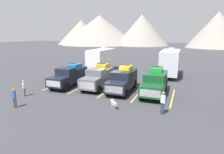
{
  "coord_description": "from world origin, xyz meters",
  "views": [
    {
      "loc": [
        7.3,
        -17.58,
        5.75
      ],
      "look_at": [
        0.0,
        0.72,
        1.2
      ],
      "focal_mm": 29.75,
      "sensor_mm": 36.0,
      "label": 1
    }
  ],
  "objects_px": {
    "pickup_truck_b": "(99,77)",
    "pickup_truck_c": "(123,80)",
    "camper_trailer_b": "(170,62)",
    "person_c": "(24,87)",
    "camper_trailer_a": "(101,59)",
    "dog": "(113,103)",
    "person_b": "(163,101)",
    "pickup_truck_a": "(69,75)",
    "pickup_truck_d": "(155,82)",
    "person_a": "(14,97)"
  },
  "relations": [
    {
      "from": "pickup_truck_c",
      "to": "dog",
      "type": "relative_size",
      "value": 7.71
    },
    {
      "from": "pickup_truck_b",
      "to": "dog",
      "type": "relative_size",
      "value": 7.73
    },
    {
      "from": "camper_trailer_b",
      "to": "person_b",
      "type": "height_order",
      "value": "camper_trailer_b"
    },
    {
      "from": "camper_trailer_b",
      "to": "dog",
      "type": "xyz_separation_m",
      "value": [
        -3.07,
        -13.55,
        -1.59
      ]
    },
    {
      "from": "pickup_truck_c",
      "to": "dog",
      "type": "distance_m",
      "value": 4.91
    },
    {
      "from": "dog",
      "to": "camper_trailer_b",
      "type": "bearing_deg",
      "value": 77.22
    },
    {
      "from": "pickup_truck_b",
      "to": "camper_trailer_a",
      "type": "xyz_separation_m",
      "value": [
        -3.55,
        8.43,
        0.8
      ]
    },
    {
      "from": "pickup_truck_a",
      "to": "camper_trailer_b",
      "type": "xyz_separation_m",
      "value": [
        10.16,
        9.12,
        0.88
      ]
    },
    {
      "from": "camper_trailer_b",
      "to": "dog",
      "type": "distance_m",
      "value": 13.98
    },
    {
      "from": "person_a",
      "to": "pickup_truck_c",
      "type": "bearing_deg",
      "value": 49.16
    },
    {
      "from": "pickup_truck_a",
      "to": "camper_trailer_b",
      "type": "distance_m",
      "value": 13.68
    },
    {
      "from": "person_a",
      "to": "person_c",
      "type": "relative_size",
      "value": 1.03
    },
    {
      "from": "pickup_truck_b",
      "to": "person_c",
      "type": "relative_size",
      "value": 3.52
    },
    {
      "from": "pickup_truck_a",
      "to": "camper_trailer_a",
      "type": "height_order",
      "value": "camper_trailer_a"
    },
    {
      "from": "pickup_truck_b",
      "to": "pickup_truck_c",
      "type": "xyz_separation_m",
      "value": [
        2.89,
        -0.23,
        0.01
      ]
    },
    {
      "from": "pickup_truck_a",
      "to": "person_b",
      "type": "xyz_separation_m",
      "value": [
        10.84,
        -4.11,
        -0.19
      ]
    },
    {
      "from": "camper_trailer_a",
      "to": "pickup_truck_b",
      "type": "bearing_deg",
      "value": -67.17
    },
    {
      "from": "dog",
      "to": "person_b",
      "type": "bearing_deg",
      "value": 4.84
    },
    {
      "from": "pickup_truck_b",
      "to": "dog",
      "type": "distance_m",
      "value": 6.27
    },
    {
      "from": "pickup_truck_c",
      "to": "camper_trailer_a",
      "type": "relative_size",
      "value": 0.72
    },
    {
      "from": "pickup_truck_a",
      "to": "pickup_truck_c",
      "type": "height_order",
      "value": "pickup_truck_c"
    },
    {
      "from": "camper_trailer_a",
      "to": "person_a",
      "type": "height_order",
      "value": "camper_trailer_a"
    },
    {
      "from": "pickup_truck_b",
      "to": "camper_trailer_a",
      "type": "relative_size",
      "value": 0.73
    },
    {
      "from": "person_b",
      "to": "pickup_truck_a",
      "type": "bearing_deg",
      "value": 159.24
    },
    {
      "from": "camper_trailer_b",
      "to": "person_a",
      "type": "height_order",
      "value": "camper_trailer_b"
    },
    {
      "from": "pickup_truck_c",
      "to": "pickup_truck_d",
      "type": "relative_size",
      "value": 0.96
    },
    {
      "from": "pickup_truck_c",
      "to": "dog",
      "type": "height_order",
      "value": "pickup_truck_c"
    },
    {
      "from": "pickup_truck_b",
      "to": "dog",
      "type": "height_order",
      "value": "pickup_truck_b"
    },
    {
      "from": "pickup_truck_b",
      "to": "camper_trailer_a",
      "type": "height_order",
      "value": "camper_trailer_a"
    },
    {
      "from": "pickup_truck_c",
      "to": "person_a",
      "type": "relative_size",
      "value": 3.41
    },
    {
      "from": "camper_trailer_b",
      "to": "person_c",
      "type": "xyz_separation_m",
      "value": [
        -11.99,
        -13.9,
        -1.17
      ]
    },
    {
      "from": "pickup_truck_a",
      "to": "camper_trailer_b",
      "type": "height_order",
      "value": "camper_trailer_b"
    },
    {
      "from": "pickup_truck_a",
      "to": "person_c",
      "type": "bearing_deg",
      "value": -110.94
    },
    {
      "from": "pickup_truck_b",
      "to": "pickup_truck_d",
      "type": "distance_m",
      "value": 6.13
    },
    {
      "from": "pickup_truck_b",
      "to": "person_c",
      "type": "xyz_separation_m",
      "value": [
        -5.21,
        -5.36,
        -0.3
      ]
    },
    {
      "from": "pickup_truck_d",
      "to": "dog",
      "type": "distance_m",
      "value": 5.56
    },
    {
      "from": "pickup_truck_a",
      "to": "dog",
      "type": "xyz_separation_m",
      "value": [
        7.09,
        -4.43,
        -0.71
      ]
    },
    {
      "from": "person_c",
      "to": "person_a",
      "type": "bearing_deg",
      "value": -57.28
    },
    {
      "from": "pickup_truck_b",
      "to": "dog",
      "type": "xyz_separation_m",
      "value": [
        3.71,
        -5.01,
        -0.72
      ]
    },
    {
      "from": "pickup_truck_c",
      "to": "person_b",
      "type": "relative_size",
      "value": 3.15
    },
    {
      "from": "camper_trailer_b",
      "to": "person_c",
      "type": "bearing_deg",
      "value": -130.78
    },
    {
      "from": "person_c",
      "to": "camper_trailer_a",
      "type": "bearing_deg",
      "value": 83.12
    },
    {
      "from": "pickup_truck_b",
      "to": "pickup_truck_c",
      "type": "bearing_deg",
      "value": -4.45
    },
    {
      "from": "pickup_truck_d",
      "to": "person_a",
      "type": "bearing_deg",
      "value": -141.66
    },
    {
      "from": "pickup_truck_c",
      "to": "pickup_truck_d",
      "type": "xyz_separation_m",
      "value": [
        3.24,
        0.16,
        0.02
      ]
    },
    {
      "from": "pickup_truck_c",
      "to": "camper_trailer_a",
      "type": "bearing_deg",
      "value": 126.67
    },
    {
      "from": "pickup_truck_d",
      "to": "camper_trailer_a",
      "type": "bearing_deg",
      "value": 138.75
    },
    {
      "from": "dog",
      "to": "pickup_truck_a",
      "type": "bearing_deg",
      "value": 148.0
    },
    {
      "from": "pickup_truck_a",
      "to": "person_b",
      "type": "height_order",
      "value": "pickup_truck_a"
    },
    {
      "from": "pickup_truck_d",
      "to": "person_a",
      "type": "height_order",
      "value": "pickup_truck_d"
    }
  ]
}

